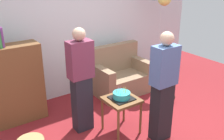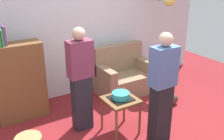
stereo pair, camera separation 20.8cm
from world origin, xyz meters
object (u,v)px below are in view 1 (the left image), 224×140
bookshelf (16,83)px  person_holding_cake (163,87)px  birthday_cake (122,96)px  person_blowing_candles (81,80)px  side_table (121,104)px  handbag (169,98)px  couch (120,76)px

bookshelf → person_holding_cake: person_holding_cake is taller
birthday_cake → person_blowing_candles: person_blowing_candles is taller
bookshelf → person_blowing_candles: bearing=-48.5°
side_table → bookshelf: bearing=133.6°
side_table → person_blowing_candles: bearing=137.5°
person_blowing_candles → handbag: (1.74, -0.21, -0.73)m
couch → bookshelf: size_ratio=0.69×
person_holding_cake → side_table: bearing=-38.1°
couch → birthday_cake: size_ratio=3.44×
couch → bookshelf: bookshelf is taller
bookshelf → birthday_cake: 1.72m
side_table → birthday_cake: (-0.00, 0.00, 0.14)m
birthday_cake → handbag: 1.40m
person_blowing_candles → person_holding_cake: same height
side_table → birthday_cake: birthday_cake is taller
couch → birthday_cake: bearing=-125.7°
bookshelf → person_blowing_candles: 1.12m
person_blowing_candles → person_holding_cake: (0.83, -0.87, 0.00)m
birthday_cake → handbag: (1.29, 0.20, -0.52)m
handbag → person_blowing_candles: bearing=173.2°
birthday_cake → couch: bearing=54.3°
bookshelf → handbag: bearing=-22.8°
side_table → handbag: bearing=9.0°
handbag → couch: bearing=116.2°
birthday_cake → person_blowing_candles: (-0.45, 0.41, 0.21)m
side_table → person_holding_cake: 0.69m
side_table → person_blowing_candles: person_blowing_candles is taller
person_holding_cake → handbag: (0.91, 0.66, -0.73)m
birthday_cake → side_table: bearing=-43.0°
birthday_cake → person_holding_cake: size_ratio=0.20×
person_blowing_candles → person_holding_cake: 1.20m
side_table → handbag: 1.36m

